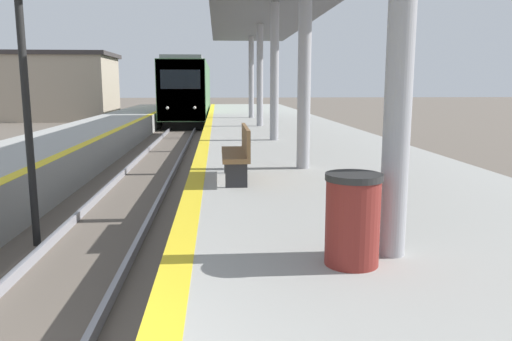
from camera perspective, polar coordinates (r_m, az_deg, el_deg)
The scene contains 6 objects.
train at distance 36.78m, azimuth -7.65°, elevation 9.03°, with size 2.75×17.04×4.28m.
signal_near at distance 8.72m, azimuth -25.29°, elevation 13.66°, with size 0.36×0.31×4.81m.
station_canopy at distance 14.96m, azimuth 2.17°, elevation 18.54°, with size 3.74×25.42×4.13m.
trash_bin at distance 4.62m, azimuth 10.98°, elevation -5.48°, with size 0.52×0.52×0.84m.
bench at distance 8.58m, azimuth -2.00°, elevation 2.17°, with size 0.44×1.67×0.92m.
station_building at distance 40.87m, azimuth -23.24°, elevation 8.83°, with size 10.64×6.49×4.94m.
Camera 1 is at (2.05, -2.19, 2.62)m, focal length 35.00 mm.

